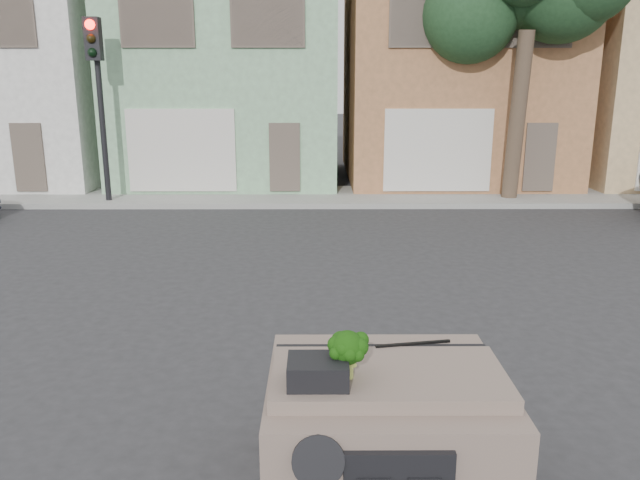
{
  "coord_description": "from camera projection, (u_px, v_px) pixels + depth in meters",
  "views": [
    {
      "loc": [
        -0.58,
        -7.83,
        3.43
      ],
      "look_at": [
        -0.55,
        0.5,
        1.3
      ],
      "focal_mm": 35.0,
      "sensor_mm": 36.0,
      "label": 1
    }
  ],
  "objects": [
    {
      "name": "instrument_hump",
      "position": [
        318.0,
        371.0,
        4.89
      ],
      "size": [
        0.48,
        0.38,
        0.2
      ],
      "primitive_type": "cube",
      "color": "black",
      "rests_on": "car_dashboard"
    },
    {
      "name": "car_dashboard",
      "position": [
        385.0,
        423.0,
        5.4
      ],
      "size": [
        2.0,
        1.8,
        1.12
      ],
      "primitive_type": "cube",
      "color": "#79665B",
      "rests_on": "ground"
    },
    {
      "name": "tree_near",
      "position": [
        523.0,
        50.0,
        16.9
      ],
      "size": [
        4.4,
        4.0,
        8.5
      ],
      "primitive_type": "cube",
      "color": "#1E3F21",
      "rests_on": "ground"
    },
    {
      "name": "broccoli",
      "position": [
        347.0,
        354.0,
        4.96
      ],
      "size": [
        0.44,
        0.44,
        0.41
      ],
      "primitive_type": "cube",
      "rotation": [
        0.0,
        0.0,
        3.6
      ],
      "color": "#113508",
      "rests_on": "car_dashboard"
    },
    {
      "name": "traffic_signal",
      "position": [
        100.0,
        114.0,
        16.98
      ],
      "size": [
        0.4,
        0.4,
        5.1
      ],
      "primitive_type": "cube",
      "color": "black",
      "rests_on": "ground"
    },
    {
      "name": "ground_plane",
      "position": [
        360.0,
        342.0,
        8.44
      ],
      "size": [
        120.0,
        120.0,
        0.0
      ],
      "primitive_type": "plane",
      "color": "#303033",
      "rests_on": "ground"
    },
    {
      "name": "sidewalk",
      "position": [
        337.0,
        197.0,
        18.6
      ],
      "size": [
        40.0,
        3.0,
        0.15
      ],
      "primitive_type": "cube",
      "color": "gray",
      "rests_on": "ground"
    },
    {
      "name": "townhouse_mint",
      "position": [
        233.0,
        70.0,
        21.54
      ],
      "size": [
        7.2,
        8.2,
        7.55
      ],
      "primitive_type": "cube",
      "color": "#87B78B",
      "rests_on": "ground"
    },
    {
      "name": "wiper_arm",
      "position": [
        413.0,
        344.0,
        5.63
      ],
      "size": [
        0.69,
        0.15,
        0.02
      ],
      "primitive_type": "cube",
      "rotation": [
        0.0,
        0.0,
        0.17
      ],
      "color": "black",
      "rests_on": "car_dashboard"
    },
    {
      "name": "townhouse_tan",
      "position": [
        449.0,
        70.0,
        21.57
      ],
      "size": [
        7.2,
        8.2,
        7.55
      ],
      "primitive_type": "cube",
      "color": "#A66E45",
      "rests_on": "ground"
    },
    {
      "name": "townhouse_white",
      "position": [
        16.0,
        70.0,
        21.5
      ],
      "size": [
        7.2,
        8.2,
        7.55
      ],
      "primitive_type": "cube",
      "color": "silver",
      "rests_on": "ground"
    }
  ]
}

